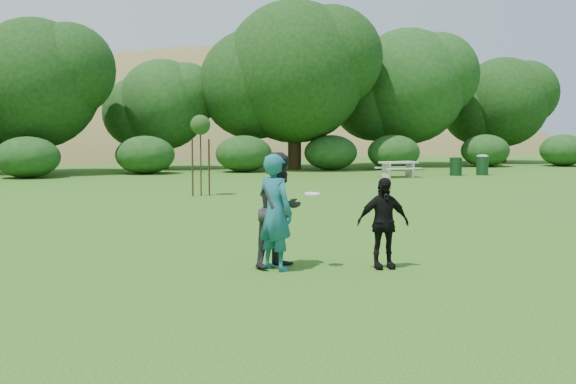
{
  "coord_description": "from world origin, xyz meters",
  "views": [
    {
      "loc": [
        -5.24,
        -10.65,
        2.42
      ],
      "look_at": [
        0.0,
        3.0,
        1.1
      ],
      "focal_mm": 45.0,
      "sensor_mm": 36.0,
      "label": 1
    }
  ],
  "objects_px": {
    "player_teal": "(275,212)",
    "trash_can_lidded": "(482,164)",
    "player_grey": "(280,210)",
    "player_black": "(383,223)",
    "sapling": "(200,127)",
    "trash_can_near": "(456,167)",
    "picnic_table": "(398,167)"
  },
  "relations": [
    {
      "from": "player_teal",
      "to": "trash_can_lidded",
      "type": "height_order",
      "value": "player_teal"
    },
    {
      "from": "player_grey",
      "to": "player_black",
      "type": "xyz_separation_m",
      "value": [
        1.61,
        -0.73,
        -0.21
      ]
    },
    {
      "from": "player_black",
      "to": "sapling",
      "type": "relative_size",
      "value": 0.55
    },
    {
      "from": "sapling",
      "to": "trash_can_lidded",
      "type": "relative_size",
      "value": 2.71
    },
    {
      "from": "trash_can_lidded",
      "to": "sapling",
      "type": "bearing_deg",
      "value": -160.46
    },
    {
      "from": "player_grey",
      "to": "trash_can_near",
      "type": "distance_m",
      "value": 25.23
    },
    {
      "from": "trash_can_near",
      "to": "trash_can_lidded",
      "type": "xyz_separation_m",
      "value": [
        1.45,
        -0.18,
        0.09
      ]
    },
    {
      "from": "player_grey",
      "to": "player_black",
      "type": "relative_size",
      "value": 1.27
    },
    {
      "from": "picnic_table",
      "to": "trash_can_lidded",
      "type": "bearing_deg",
      "value": -1.97
    },
    {
      "from": "trash_can_near",
      "to": "sapling",
      "type": "bearing_deg",
      "value": -158.06
    },
    {
      "from": "player_black",
      "to": "trash_can_lidded",
      "type": "relative_size",
      "value": 1.49
    },
    {
      "from": "player_teal",
      "to": "player_black",
      "type": "distance_m",
      "value": 1.86
    },
    {
      "from": "trash_can_near",
      "to": "trash_can_lidded",
      "type": "distance_m",
      "value": 1.47
    },
    {
      "from": "player_teal",
      "to": "player_black",
      "type": "xyz_separation_m",
      "value": [
        1.77,
        -0.53,
        -0.2
      ]
    },
    {
      "from": "player_black",
      "to": "trash_can_lidded",
      "type": "distance_m",
      "value": 25.54
    },
    {
      "from": "player_grey",
      "to": "player_black",
      "type": "bearing_deg",
      "value": -52.0
    },
    {
      "from": "sapling",
      "to": "trash_can_near",
      "type": "bearing_deg",
      "value": 21.94
    },
    {
      "from": "trash_can_near",
      "to": "picnic_table",
      "type": "height_order",
      "value": "trash_can_near"
    },
    {
      "from": "player_black",
      "to": "sapling",
      "type": "bearing_deg",
      "value": 98.1
    },
    {
      "from": "player_black",
      "to": "trash_can_near",
      "type": "distance_m",
      "value": 24.78
    },
    {
      "from": "player_teal",
      "to": "sapling",
      "type": "xyz_separation_m",
      "value": [
        2.1,
        13.43,
        1.43
      ]
    },
    {
      "from": "picnic_table",
      "to": "trash_can_near",
      "type": "bearing_deg",
      "value": 0.34
    },
    {
      "from": "sapling",
      "to": "picnic_table",
      "type": "xyz_separation_m",
      "value": [
        11.25,
        5.84,
        -1.9
      ]
    },
    {
      "from": "player_grey",
      "to": "picnic_table",
      "type": "distance_m",
      "value": 23.19
    },
    {
      "from": "sapling",
      "to": "trash_can_lidded",
      "type": "height_order",
      "value": "sapling"
    },
    {
      "from": "trash_can_near",
      "to": "trash_can_lidded",
      "type": "relative_size",
      "value": 0.86
    },
    {
      "from": "sapling",
      "to": "trash_can_lidded",
      "type": "distance_m",
      "value": 17.08
    },
    {
      "from": "player_grey",
      "to": "sapling",
      "type": "height_order",
      "value": "sapling"
    },
    {
      "from": "player_teal",
      "to": "picnic_table",
      "type": "xyz_separation_m",
      "value": [
        13.35,
        19.27,
        -0.47
      ]
    },
    {
      "from": "player_grey",
      "to": "trash_can_lidded",
      "type": "relative_size",
      "value": 1.9
    },
    {
      "from": "player_grey",
      "to": "sapling",
      "type": "bearing_deg",
      "value": 54.12
    },
    {
      "from": "sapling",
      "to": "player_grey",
      "type": "bearing_deg",
      "value": -98.32
    }
  ]
}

